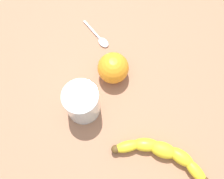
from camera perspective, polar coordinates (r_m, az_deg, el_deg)
The scene contains 5 objects.
wooden_tabletop at distance 76.08cm, azimuth -0.86°, elevation -5.68°, with size 120.00×120.00×3.00cm, color #936247.
banana at distance 71.88cm, azimuth 10.22°, elevation -12.53°, with size 10.77×24.12×3.91cm.
smoothie_glass at distance 70.83cm, azimuth -6.08°, elevation -2.72°, with size 8.79×8.79×10.51cm.
orange_fruit at distance 74.73cm, azimuth 0.24°, elevation 4.38°, with size 8.38×8.38×8.38cm, color orange.
teaspoon at distance 82.90cm, azimuth -2.04°, elevation 9.80°, with size 4.80×11.11×0.80cm.
Camera 1 is at (15.24, 11.51, 75.15)cm, focal length 45.16 mm.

